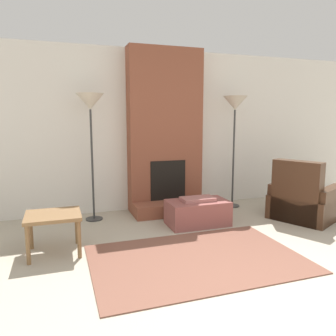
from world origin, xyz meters
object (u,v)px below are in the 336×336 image
at_px(ottoman, 198,212).
at_px(floor_lamp_right, 235,108).
at_px(side_table, 53,220).
at_px(armchair, 303,202).
at_px(floor_lamp_left, 90,108).

height_order(ottoman, floor_lamp_right, floor_lamp_right).
bearing_deg(side_table, ottoman, 11.64).
relative_size(armchair, floor_lamp_right, 0.63).
bearing_deg(side_table, floor_lamp_left, 63.63).
bearing_deg(floor_lamp_right, floor_lamp_left, 180.00).
xyz_separation_m(ottoman, armchair, (1.61, -0.26, 0.08)).
height_order(side_table, floor_lamp_right, floor_lamp_right).
bearing_deg(armchair, floor_lamp_left, 45.20).
distance_m(ottoman, floor_lamp_left, 2.14).
height_order(floor_lamp_left, floor_lamp_right, floor_lamp_right).
distance_m(side_table, floor_lamp_left, 1.78).
bearing_deg(ottoman, floor_lamp_left, 152.30).
height_order(ottoman, armchair, armchair).
xyz_separation_m(armchair, floor_lamp_left, (-2.99, 0.98, 1.39)).
distance_m(ottoman, side_table, 1.98).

